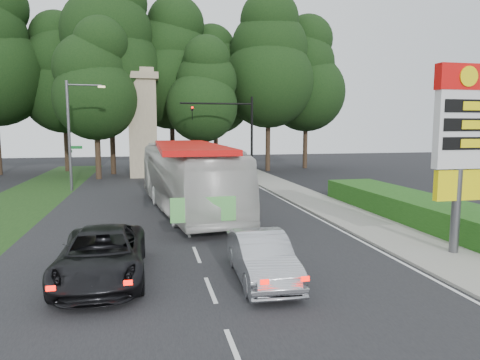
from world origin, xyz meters
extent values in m
plane|color=black|center=(0.00, 0.00, 0.00)|extent=(120.00, 120.00, 0.00)
cube|color=black|center=(0.00, 12.00, 0.01)|extent=(14.00, 80.00, 0.02)
cube|color=gray|center=(8.50, 12.00, 0.06)|extent=(3.00, 80.00, 0.12)
cube|color=#193814|center=(-9.50, 18.00, 0.01)|extent=(5.00, 50.00, 0.02)
cube|color=#1C4D14|center=(11.50, 8.00, 0.60)|extent=(3.00, 14.00, 1.20)
cylinder|color=#59595E|center=(9.20, 2.00, 1.60)|extent=(0.32, 0.32, 3.20)
cube|color=yellow|center=(9.20, 2.00, 2.60)|extent=(1.80, 0.25, 1.10)
cube|color=silver|center=(9.20, 2.00, 4.60)|extent=(2.00, 0.35, 2.80)
cube|color=red|center=(9.20, 2.00, 6.40)|extent=(2.10, 0.40, 0.90)
cylinder|color=yellow|center=(9.20, 1.78, 6.40)|extent=(0.70, 0.05, 0.70)
cube|color=black|center=(9.20, 1.81, 5.40)|extent=(1.70, 0.04, 0.45)
cube|color=black|center=(9.20, 1.81, 4.75)|extent=(1.70, 0.04, 0.45)
cube|color=black|center=(9.20, 1.81, 4.10)|extent=(1.70, 0.04, 0.45)
cylinder|color=black|center=(7.00, 24.00, 3.60)|extent=(0.20, 0.20, 7.20)
cylinder|color=black|center=(4.00, 24.00, 6.60)|extent=(6.00, 0.14, 0.14)
imported|color=black|center=(2.00, 24.00, 6.35)|extent=(0.18, 0.22, 1.10)
sphere|color=#FF0C05|center=(2.00, 23.85, 6.25)|extent=(0.18, 0.18, 0.18)
cylinder|color=#59595E|center=(-7.20, 22.00, 4.00)|extent=(0.20, 0.20, 8.00)
cylinder|color=#59595E|center=(-6.00, 22.00, 7.70)|extent=(2.40, 0.12, 0.12)
cube|color=#FFE599|center=(-4.80, 22.00, 7.60)|extent=(0.50, 0.22, 0.14)
cube|color=#0C591E|center=(-6.75, 22.00, 3.20)|extent=(0.85, 0.04, 0.22)
cube|color=#0C591E|center=(-7.20, 22.45, 2.90)|extent=(0.04, 0.85, 0.22)
cube|color=gray|center=(-2.00, 30.00, 4.50)|extent=(2.50, 2.50, 9.00)
cube|color=gray|center=(-2.00, 30.00, 9.30)|extent=(3.00, 3.00, 0.60)
cube|color=gray|center=(-2.00, 30.00, 9.80)|extent=(2.20, 2.20, 0.50)
cylinder|color=#2D2116|center=(-10.00, 37.00, 2.70)|extent=(0.50, 0.50, 5.40)
sphere|color=black|center=(-10.00, 37.00, 8.25)|extent=(8.40, 8.40, 8.40)
sphere|color=black|center=(-10.00, 37.00, 11.25)|extent=(7.20, 7.20, 7.20)
sphere|color=black|center=(-10.00, 37.00, 13.80)|extent=(5.40, 5.40, 5.40)
cylinder|color=#2D2116|center=(-5.00, 33.00, 3.24)|extent=(0.50, 0.50, 6.48)
sphere|color=black|center=(-5.00, 33.00, 9.90)|extent=(10.08, 10.08, 10.08)
sphere|color=black|center=(-5.00, 33.00, 13.50)|extent=(8.64, 8.64, 8.64)
sphere|color=black|center=(-5.00, 33.00, 16.56)|extent=(6.48, 6.48, 6.48)
cylinder|color=#2D2116|center=(1.00, 35.00, 2.97)|extent=(0.50, 0.50, 5.94)
sphere|color=black|center=(1.00, 35.00, 9.08)|extent=(9.24, 9.24, 9.24)
sphere|color=black|center=(1.00, 35.00, 12.38)|extent=(7.92, 7.92, 7.92)
sphere|color=black|center=(1.00, 35.00, 15.18)|extent=(5.94, 5.94, 5.94)
cylinder|color=#2D2116|center=(6.00, 37.00, 2.61)|extent=(0.50, 0.50, 5.22)
sphere|color=black|center=(6.00, 37.00, 7.97)|extent=(8.12, 8.12, 8.12)
sphere|color=black|center=(6.00, 37.00, 10.88)|extent=(6.96, 6.96, 6.96)
sphere|color=black|center=(6.00, 37.00, 13.34)|extent=(5.22, 5.22, 5.22)
cylinder|color=#2D2116|center=(11.00, 33.00, 3.06)|extent=(0.50, 0.50, 6.12)
sphere|color=black|center=(11.00, 33.00, 9.35)|extent=(9.52, 9.52, 9.52)
sphere|color=black|center=(11.00, 33.00, 12.75)|extent=(8.16, 8.16, 8.16)
sphere|color=black|center=(11.00, 33.00, 15.64)|extent=(6.12, 6.12, 6.12)
cylinder|color=#2D2116|center=(16.00, 35.00, 2.79)|extent=(0.50, 0.50, 5.58)
sphere|color=black|center=(16.00, 35.00, 8.53)|extent=(8.68, 8.68, 8.68)
sphere|color=black|center=(16.00, 35.00, 11.62)|extent=(7.44, 7.44, 7.44)
sphere|color=black|center=(16.00, 35.00, 14.26)|extent=(5.58, 5.58, 5.58)
cylinder|color=#2D2116|center=(-6.00, 29.00, 2.34)|extent=(0.50, 0.50, 4.68)
sphere|color=black|center=(-6.00, 29.00, 7.15)|extent=(7.28, 7.28, 7.28)
sphere|color=black|center=(-6.00, 29.00, 9.75)|extent=(6.24, 6.24, 6.24)
sphere|color=black|center=(-6.00, 29.00, 11.96)|extent=(4.68, 4.68, 4.68)
cylinder|color=#2D2116|center=(3.50, 29.50, 2.16)|extent=(0.50, 0.50, 4.32)
sphere|color=black|center=(3.50, 29.50, 6.60)|extent=(6.72, 6.72, 6.72)
sphere|color=black|center=(3.50, 29.50, 9.00)|extent=(5.76, 5.76, 5.76)
sphere|color=black|center=(3.50, 29.50, 11.04)|extent=(4.32, 4.32, 4.32)
imported|color=silver|center=(0.50, 12.38, 1.88)|extent=(4.83, 13.76, 3.75)
imported|color=#B5B7BE|center=(1.66, 1.01, 0.73)|extent=(1.71, 4.48, 1.46)
imported|color=black|center=(-3.12, 2.14, 0.77)|extent=(2.56, 5.54, 1.54)
camera|label=1|loc=(-1.68, -11.20, 4.66)|focal=32.00mm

